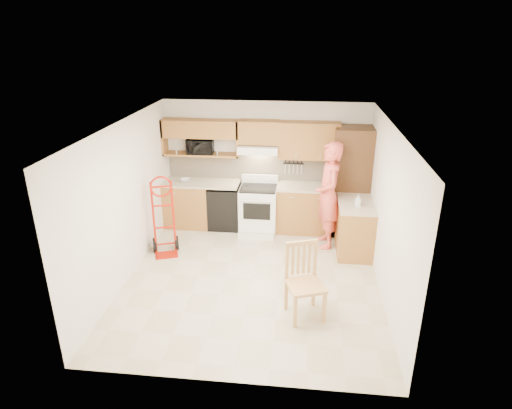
% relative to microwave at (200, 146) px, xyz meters
% --- Properties ---
extents(floor, '(4.00, 4.50, 0.02)m').
position_rel_microwave_xyz_m(floor, '(1.27, -2.08, -1.64)').
color(floor, beige).
rests_on(floor, ground).
extents(ceiling, '(4.00, 4.50, 0.02)m').
position_rel_microwave_xyz_m(ceiling, '(1.27, -2.08, 0.88)').
color(ceiling, white).
rests_on(ceiling, ground).
extents(wall_back, '(4.00, 0.02, 2.50)m').
position_rel_microwave_xyz_m(wall_back, '(1.27, 0.17, -0.38)').
color(wall_back, white).
rests_on(wall_back, ground).
extents(wall_front, '(4.00, 0.02, 2.50)m').
position_rel_microwave_xyz_m(wall_front, '(1.27, -4.34, -0.38)').
color(wall_front, white).
rests_on(wall_front, ground).
extents(wall_left, '(0.02, 4.50, 2.50)m').
position_rel_microwave_xyz_m(wall_left, '(-0.74, -2.08, -0.38)').
color(wall_left, white).
rests_on(wall_left, ground).
extents(wall_right, '(0.02, 4.50, 2.50)m').
position_rel_microwave_xyz_m(wall_right, '(3.28, -2.08, -0.38)').
color(wall_right, white).
rests_on(wall_right, ground).
extents(backsplash, '(3.92, 0.03, 0.55)m').
position_rel_microwave_xyz_m(backsplash, '(1.27, 0.15, -0.43)').
color(backsplash, '#C7B595').
rests_on(backsplash, wall_back).
extents(lower_cab_left, '(0.90, 0.60, 0.90)m').
position_rel_microwave_xyz_m(lower_cab_left, '(-0.28, -0.14, -1.18)').
color(lower_cab_left, brown).
rests_on(lower_cab_left, ground).
extents(dishwasher, '(0.60, 0.60, 0.85)m').
position_rel_microwave_xyz_m(dishwasher, '(0.47, -0.14, -1.21)').
color(dishwasher, black).
rests_on(dishwasher, ground).
extents(lower_cab_right, '(1.14, 0.60, 0.90)m').
position_rel_microwave_xyz_m(lower_cab_right, '(2.10, -0.14, -1.18)').
color(lower_cab_right, brown).
rests_on(lower_cab_right, ground).
extents(countertop_left, '(1.50, 0.63, 0.04)m').
position_rel_microwave_xyz_m(countertop_left, '(0.02, -0.13, -0.71)').
color(countertop_left, '#BAB093').
rests_on(countertop_left, lower_cab_left).
extents(countertop_right, '(1.14, 0.63, 0.04)m').
position_rel_microwave_xyz_m(countertop_right, '(2.10, -0.13, -0.71)').
color(countertop_right, '#BAB093').
rests_on(countertop_right, lower_cab_right).
extents(cab_return_right, '(0.60, 1.00, 0.90)m').
position_rel_microwave_xyz_m(cab_return_right, '(2.97, -0.94, -1.18)').
color(cab_return_right, brown).
rests_on(cab_return_right, ground).
extents(countertop_return, '(0.63, 1.00, 0.04)m').
position_rel_microwave_xyz_m(countertop_return, '(2.97, -0.94, -0.71)').
color(countertop_return, '#BAB093').
rests_on(countertop_return, cab_return_right).
extents(pantry_tall, '(0.70, 0.60, 2.10)m').
position_rel_microwave_xyz_m(pantry_tall, '(2.92, -0.14, -0.58)').
color(pantry_tall, '#543617').
rests_on(pantry_tall, ground).
extents(upper_cab_left, '(1.50, 0.33, 0.34)m').
position_rel_microwave_xyz_m(upper_cab_left, '(0.02, 0.00, 0.35)').
color(upper_cab_left, brown).
rests_on(upper_cab_left, wall_back).
extents(upper_shelf_mw, '(1.50, 0.33, 0.04)m').
position_rel_microwave_xyz_m(upper_shelf_mw, '(0.02, 0.00, -0.16)').
color(upper_shelf_mw, brown).
rests_on(upper_shelf_mw, wall_back).
extents(upper_cab_center, '(0.76, 0.33, 0.44)m').
position_rel_microwave_xyz_m(upper_cab_center, '(1.15, 0.00, 0.31)').
color(upper_cab_center, brown).
rests_on(upper_cab_center, wall_back).
extents(upper_cab_right, '(1.14, 0.33, 0.70)m').
position_rel_microwave_xyz_m(upper_cab_right, '(2.10, 0.00, 0.17)').
color(upper_cab_right, brown).
rests_on(upper_cab_right, wall_back).
extents(range_hood, '(0.76, 0.46, 0.14)m').
position_rel_microwave_xyz_m(range_hood, '(1.15, -0.06, -0.00)').
color(range_hood, white).
rests_on(range_hood, wall_back).
extents(knife_strip, '(0.40, 0.05, 0.29)m').
position_rel_microwave_xyz_m(knife_strip, '(1.82, 0.12, -0.39)').
color(knife_strip, black).
rests_on(knife_strip, backsplash).
extents(microwave, '(0.55, 0.40, 0.29)m').
position_rel_microwave_xyz_m(microwave, '(0.00, 0.00, 0.00)').
color(microwave, black).
rests_on(microwave, upper_shelf_mw).
extents(range, '(0.72, 0.95, 1.07)m').
position_rel_microwave_xyz_m(range, '(1.17, -0.28, -1.10)').
color(range, white).
rests_on(range, ground).
extents(person, '(0.57, 0.78, 1.97)m').
position_rel_microwave_xyz_m(person, '(2.48, -0.74, -0.65)').
color(person, '#E8574A').
rests_on(person, ground).
extents(hand_truck, '(0.64, 0.62, 1.32)m').
position_rel_microwave_xyz_m(hand_truck, '(-0.38, -1.38, -0.98)').
color(hand_truck, '#B01707').
rests_on(hand_truck, ground).
extents(dining_chair, '(0.63, 0.66, 1.07)m').
position_rel_microwave_xyz_m(dining_chair, '(2.11, -2.97, -1.10)').
color(dining_chair, tan).
rests_on(dining_chair, ground).
extents(soap_bottle, '(0.11, 0.11, 0.21)m').
position_rel_microwave_xyz_m(soap_bottle, '(2.97, -1.06, -0.59)').
color(soap_bottle, white).
rests_on(soap_bottle, countertop_return).
extents(bowl, '(0.23, 0.23, 0.05)m').
position_rel_microwave_xyz_m(bowl, '(-0.29, -0.14, -0.67)').
color(bowl, white).
rests_on(bowl, countertop_left).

